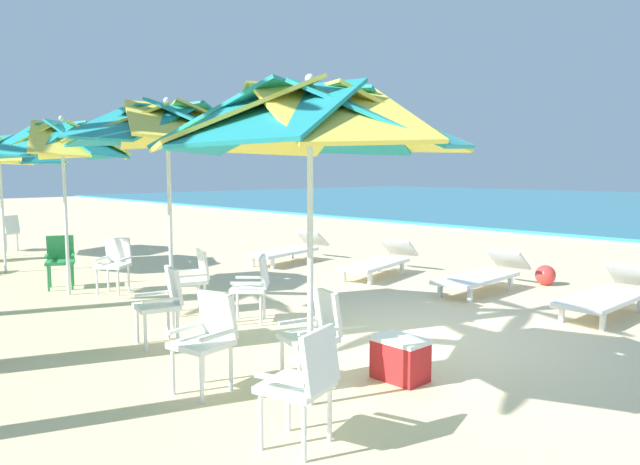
# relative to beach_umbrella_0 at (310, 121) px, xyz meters

# --- Properties ---
(ground_plane) EXTENTS (80.00, 80.00, 0.00)m
(ground_plane) POSITION_rel_beach_umbrella_0_xyz_m (-0.55, 2.46, -2.34)
(ground_plane) COLOR beige
(beach_umbrella_0) EXTENTS (2.62, 2.62, 2.70)m
(beach_umbrella_0) POSITION_rel_beach_umbrella_0_xyz_m (0.00, 0.00, 0.00)
(beach_umbrella_0) COLOR silver
(beach_umbrella_0) RESTS_ON ground
(plastic_chair_0) EXTENTS (0.57, 0.55, 0.87)m
(plastic_chair_0) POSITION_rel_beach_umbrella_0_xyz_m (0.53, -0.55, -1.84)
(plastic_chair_0) COLOR white
(plastic_chair_0) RESTS_ON ground
(plastic_chair_1) EXTENTS (0.54, 0.56, 0.87)m
(plastic_chair_1) POSITION_rel_beach_umbrella_0_xyz_m (-0.34, 0.37, -1.84)
(plastic_chair_1) COLOR white
(plastic_chair_1) RESTS_ON ground
(plastic_chair_2) EXTENTS (0.52, 0.54, 0.87)m
(plastic_chair_2) POSITION_rel_beach_umbrella_0_xyz_m (-0.87, -0.44, -1.84)
(plastic_chair_2) COLOR white
(plastic_chair_2) RESTS_ON ground
(beach_umbrella_1) EXTENTS (2.57, 2.57, 2.81)m
(beach_umbrella_1) POSITION_rel_beach_umbrella_0_xyz_m (-2.93, 0.39, 0.13)
(beach_umbrella_1) COLOR silver
(beach_umbrella_1) RESTS_ON ground
(plastic_chair_3) EXTENTS (0.53, 0.55, 0.87)m
(plastic_chair_3) POSITION_rel_beach_umbrella_0_xyz_m (-2.41, -0.02, -1.84)
(plastic_chair_3) COLOR white
(plastic_chair_3) RESTS_ON ground
(plastic_chair_4) EXTENTS (0.63, 0.63, 0.87)m
(plastic_chair_4) POSITION_rel_beach_umbrella_0_xyz_m (-2.47, 1.30, -1.84)
(plastic_chair_4) COLOR white
(plastic_chair_4) RESTS_ON ground
(plastic_chair_5) EXTENTS (0.56, 0.58, 0.87)m
(plastic_chair_5) POSITION_rel_beach_umbrella_0_xyz_m (-3.47, 1.03, -1.84)
(plastic_chair_5) COLOR white
(plastic_chair_5) RESTS_ON ground
(beach_umbrella_2) EXTENTS (2.13, 2.13, 2.77)m
(beach_umbrella_2) POSITION_rel_beach_umbrella_0_xyz_m (-5.82, 0.22, 0.03)
(beach_umbrella_2) COLOR silver
(beach_umbrella_2) RESTS_ON ground
(plastic_chair_6) EXTENTS (0.60, 0.58, 0.87)m
(plastic_chair_6) POSITION_rel_beach_umbrella_0_xyz_m (-6.48, 0.34, -1.84)
(plastic_chair_6) COLOR #2D8C4C
(plastic_chair_6) RESTS_ON ground
(plastic_chair_7) EXTENTS (0.63, 0.63, 0.87)m
(plastic_chair_7) POSITION_rel_beach_umbrella_0_xyz_m (-5.51, 0.83, -1.84)
(plastic_chair_7) COLOR white
(plastic_chair_7) RESTS_ON ground
(plastic_chair_10) EXTENTS (0.61, 0.60, 0.87)m
(plastic_chair_10) POSITION_rel_beach_umbrella_0_xyz_m (-11.89, 1.07, -1.84)
(plastic_chair_10) COLOR white
(plastic_chair_10) RESTS_ON ground
(sun_lounger_0) EXTENTS (0.64, 2.15, 0.62)m
(sun_lounger_0) POSITION_rel_beach_umbrella_0_xyz_m (0.50, 5.00, -2.05)
(sun_lounger_0) COLOR white
(sun_lounger_0) RESTS_ON ground
(sun_lounger_1) EXTENTS (0.71, 2.17, 0.62)m
(sun_lounger_1) POSITION_rel_beach_umbrella_0_xyz_m (-1.49, 5.13, -2.05)
(sun_lounger_1) COLOR white
(sun_lounger_1) RESTS_ON ground
(sun_lounger_2) EXTENTS (1.11, 2.23, 0.62)m
(sun_lounger_2) POSITION_rel_beach_umbrella_0_xyz_m (-3.56, 5.00, -2.05)
(sun_lounger_2) COLOR white
(sun_lounger_2) RESTS_ON ground
(sun_lounger_3) EXTENTS (1.03, 2.23, 0.62)m
(sun_lounger_3) POSITION_rel_beach_umbrella_0_xyz_m (-5.93, 4.83, -2.05)
(sun_lounger_3) COLOR white
(sun_lounger_3) RESTS_ON ground
(cooler_box) EXTENTS (0.50, 0.34, 0.40)m
(cooler_box) POSITION_rel_beach_umbrella_0_xyz_m (0.13, 1.01, -2.13)
(cooler_box) COLOR red
(cooler_box) RESTS_ON ground
(beach_ball) EXTENTS (0.34, 0.34, 0.34)m
(beach_ball) POSITION_rel_beach_umbrella_0_xyz_m (-1.05, 6.40, -2.17)
(beach_ball) COLOR red
(beach_ball) RESTS_ON ground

